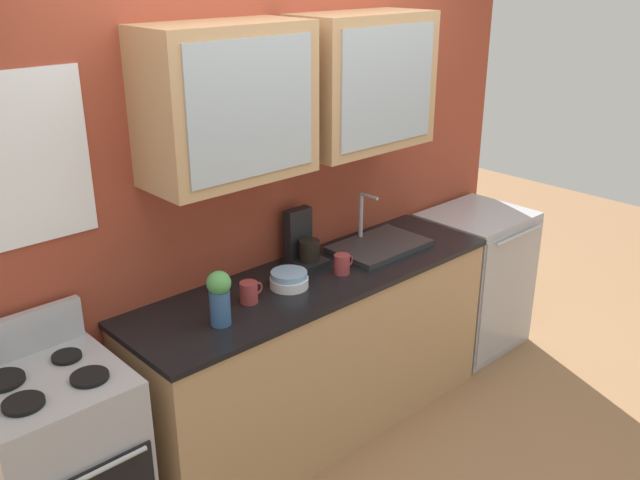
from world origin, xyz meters
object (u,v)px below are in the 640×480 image
at_px(stove_range, 63,476).
at_px(sink_faucet, 379,245).
at_px(vase, 220,296).
at_px(cup_near_bowls, 249,292).
at_px(coffee_maker, 303,244).
at_px(cup_near_sink, 342,264).
at_px(bowl_stack, 289,279).
at_px(dishwasher, 473,279).

xyz_separation_m(stove_range, sink_faucet, (1.91, 0.04, 0.47)).
distance_m(vase, cup_near_bowls, 0.25).
bearing_deg(cup_near_bowls, coffee_maker, 19.74).
bearing_deg(cup_near_bowls, sink_faucet, 2.38).
distance_m(vase, cup_near_sink, 0.77).
distance_m(stove_range, vase, 0.96).
bearing_deg(cup_near_bowls, bowl_stack, 0.90).
bearing_deg(bowl_stack, coffee_maker, 34.82).
distance_m(cup_near_bowls, coffee_maker, 0.53).
bearing_deg(stove_range, cup_near_sink, -2.37).
bearing_deg(bowl_stack, cup_near_sink, -12.47).
relative_size(bowl_stack, coffee_maker, 0.66).
bearing_deg(dishwasher, bowl_stack, 179.70).
bearing_deg(dishwasher, stove_range, 179.91).
height_order(sink_faucet, cup_near_sink, sink_faucet).
height_order(stove_range, coffee_maker, coffee_maker).
bearing_deg(stove_range, bowl_stack, 0.18).
height_order(cup_near_bowls, dishwasher, cup_near_bowls).
height_order(cup_near_bowls, coffee_maker, coffee_maker).
bearing_deg(cup_near_sink, stove_range, 177.63).
height_order(stove_range, dishwasher, stove_range).
height_order(cup_near_sink, cup_near_bowls, same).
relative_size(cup_near_bowls, coffee_maker, 0.42).
height_order(sink_faucet, coffee_maker, sink_faucet).
relative_size(stove_range, coffee_maker, 3.78).
bearing_deg(stove_range, dishwasher, -0.09).
bearing_deg(bowl_stack, dishwasher, -0.30).
distance_m(bowl_stack, cup_near_sink, 0.31).
bearing_deg(dishwasher, vase, -177.78).
bearing_deg(bowl_stack, stove_range, -179.82).
xyz_separation_m(stove_range, vase, (0.75, -0.08, 0.59)).
bearing_deg(sink_faucet, bowl_stack, -177.10).
height_order(vase, cup_near_sink, vase).
bearing_deg(sink_faucet, stove_range, -178.83).
bearing_deg(cup_near_sink, dishwasher, 2.64).
distance_m(sink_faucet, coffee_maker, 0.47).
relative_size(cup_near_bowls, dishwasher, 0.13).
bearing_deg(coffee_maker, dishwasher, -7.77).
xyz_separation_m(sink_faucet, dishwasher, (0.89, -0.04, -0.48)).
xyz_separation_m(sink_faucet, bowl_stack, (-0.69, -0.03, 0.02)).
relative_size(sink_faucet, coffee_maker, 1.82).
xyz_separation_m(vase, cup_near_bowls, (0.22, 0.08, -0.09)).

